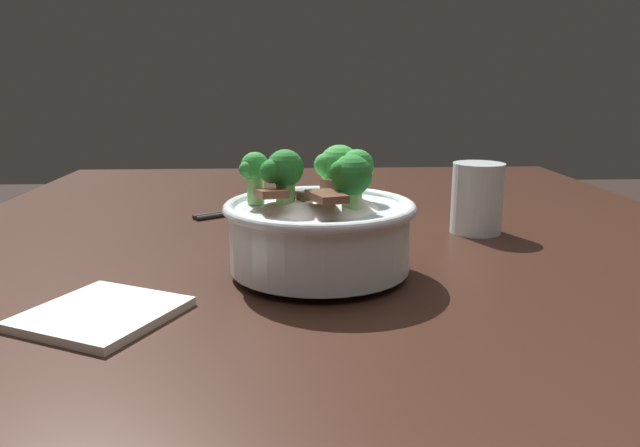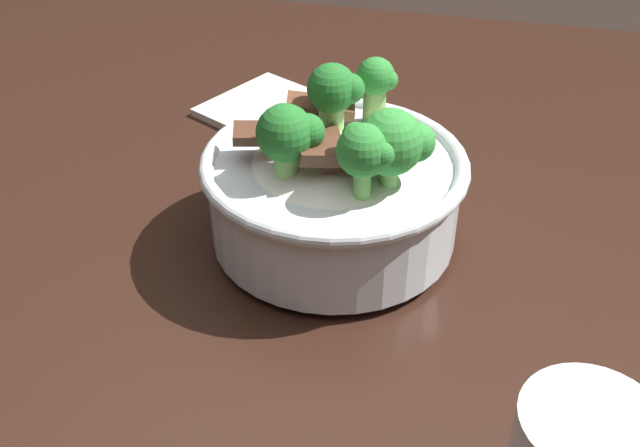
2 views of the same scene
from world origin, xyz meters
TOP-DOWN VIEW (x-y plane):
  - dining_table at (0.00, 0.00)m, footprint 1.38×1.09m
  - rice_bowl at (-0.11, 0.02)m, footprint 0.20×0.20m
  - folded_napkin at (-0.22, 0.22)m, footprint 0.16×0.16m

SIDE VIEW (x-z plane):
  - dining_table at x=0.00m, z-range 0.29..1.05m
  - folded_napkin at x=-0.22m, z-range 0.76..0.77m
  - rice_bowl at x=-0.11m, z-range 0.75..0.88m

